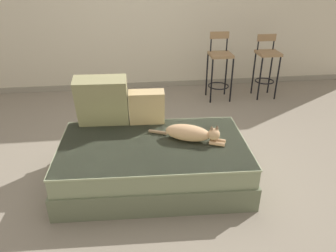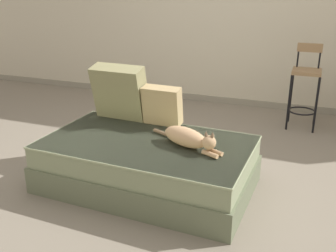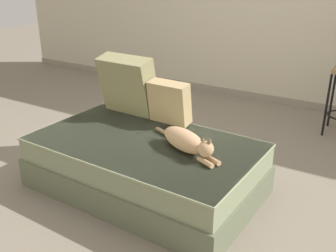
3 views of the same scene
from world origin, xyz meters
The scene contains 9 objects.
ground_plane centered at (0.00, 0.00, 0.00)m, with size 16.00×16.00×0.00m, color slate.
wall_back_panel centered at (0.00, 2.25, 1.30)m, with size 8.00×0.10×2.60m, color beige.
wall_baseboard_trim centered at (0.00, 2.20, 0.04)m, with size 8.00×0.02×0.09m, color gray.
couch centered at (0.00, -0.40, 0.21)m, with size 1.78×1.10×0.41m.
throw_pillow_corner centered at (-0.46, 0.03, 0.68)m, with size 0.51×0.31×0.53m.
throw_pillow_middle centered at (-0.03, 0.02, 0.60)m, with size 0.36×0.19×0.37m.
cat centered at (0.35, -0.38, 0.49)m, with size 0.69×0.38×0.19m.
bar_stool_near_window centered at (1.15, 1.59, 0.54)m, with size 0.32×0.32×0.98m.
bar_stool_by_doorway centered at (1.87, 1.59, 0.56)m, with size 0.32×0.32×0.93m.
Camera 1 is at (-0.18, -2.98, 1.92)m, focal length 35.00 mm.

